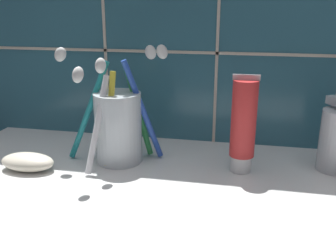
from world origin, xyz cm
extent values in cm
cube|color=white|center=(0.00, 0.00, 1.00)|extent=(79.64, 38.31, 2.00)
cube|color=#336B7F|center=(0.00, 19.41, 23.69)|extent=(89.64, 1.50, 47.37)
cube|color=beige|center=(0.00, 18.56, 18.00)|extent=(89.64, 0.24, 0.50)
cube|color=beige|center=(-17.92, 18.56, 23.69)|extent=(0.50, 0.24, 47.37)
cube|color=beige|center=(1.99, 18.56, 23.69)|extent=(0.50, 0.24, 47.37)
cylinder|color=silver|center=(-12.01, 7.03, 7.53)|extent=(7.28, 7.28, 11.05)
cylinder|color=blue|center=(-8.29, 8.18, 10.23)|extent=(6.03, 3.76, 15.95)
ellipsoid|color=white|center=(-5.54, 9.63, 19.09)|extent=(2.66, 2.23, 2.64)
cylinder|color=green|center=(-9.38, 9.14, 10.12)|extent=(4.61, 2.79, 15.66)
ellipsoid|color=white|center=(-7.42, 10.06, 18.92)|extent=(2.51, 2.09, 2.54)
cylinder|color=teal|center=(-16.68, 6.82, 10.07)|extent=(7.31, 2.28, 15.69)
ellipsoid|color=white|center=(-20.26, 6.12, 18.75)|extent=(2.62, 1.74, 2.68)
cylinder|color=white|center=(-13.82, 3.10, 9.19)|extent=(2.86, 6.12, 13.90)
ellipsoid|color=white|center=(-14.82, 0.21, 17.00)|extent=(2.00, 2.67, 2.67)
cylinder|color=yellow|center=(-12.56, 4.94, 9.49)|extent=(2.19, 3.07, 14.32)
ellipsoid|color=white|center=(-13.12, 3.86, 17.67)|extent=(2.08, 2.37, 2.42)
cylinder|color=white|center=(7.05, 7.03, 3.24)|extent=(3.10, 3.10, 2.48)
cylinder|color=red|center=(7.05, 7.03, 10.14)|extent=(3.64, 3.64, 11.31)
cube|color=silver|center=(7.05, 7.03, 16.19)|extent=(3.82, 0.36, 0.80)
ellipsoid|color=silver|center=(-24.43, 0.85, 3.29)|extent=(8.30, 4.48, 2.58)
camera|label=1|loc=(6.68, -45.61, 25.92)|focal=40.00mm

